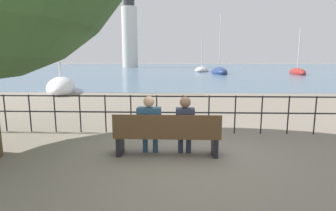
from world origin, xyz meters
name	(u,v)px	position (x,y,z in m)	size (l,w,h in m)	color
ground_plane	(167,155)	(0.00, 0.00, 0.00)	(1000.00, 1000.00, 0.00)	gray
harbor_water	(178,65)	(0.00, 161.15, 0.00)	(600.00, 300.00, 0.01)	slate
park_bench	(167,135)	(0.00, -0.07, 0.45)	(2.19, 0.45, 0.90)	brown
seated_person_left	(149,123)	(-0.37, 0.01, 0.69)	(0.49, 0.35, 1.25)	navy
seated_person_right	(185,123)	(0.37, 0.01, 0.69)	(0.38, 0.35, 1.25)	#2D3347
promenade_railing	(170,108)	(0.00, 1.73, 0.69)	(14.95, 0.04, 1.05)	black
sailboat_0	(61,87)	(-7.48, 11.67, 0.32)	(3.63, 6.10, 8.38)	white
sailboat_1	(202,70)	(5.01, 47.95, 0.31)	(4.14, 7.26, 7.41)	silver
sailboat_2	(219,72)	(7.01, 38.35, 0.35)	(2.66, 7.02, 10.09)	navy
sailboat_3	(297,72)	(19.20, 37.35, 0.31)	(2.89, 7.43, 7.42)	maroon
harbor_lighthouse	(130,34)	(-17.30, 91.72, 12.07)	(5.57, 5.57, 25.96)	silver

